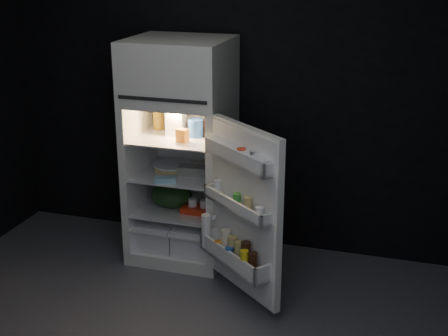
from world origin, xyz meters
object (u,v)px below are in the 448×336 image
(fridge_door, at_px, (242,214))
(yogurt_tray, at_px, (200,210))
(milk_jug, at_px, (176,120))
(egg_carton, at_px, (197,171))
(refrigerator, at_px, (182,143))

(fridge_door, relative_size, yogurt_tray, 4.34)
(fridge_door, height_order, milk_jug, fridge_door)
(fridge_door, relative_size, egg_carton, 4.13)
(yogurt_tray, bearing_deg, milk_jug, 156.34)
(egg_carton, xyz_separation_m, yogurt_tray, (0.04, -0.05, -0.31))
(refrigerator, bearing_deg, fridge_door, -42.52)
(milk_jug, bearing_deg, egg_carton, -17.60)
(fridge_door, relative_size, milk_jug, 5.08)
(fridge_door, height_order, yogurt_tray, fridge_door)
(egg_carton, bearing_deg, yogurt_tray, -58.49)
(milk_jug, distance_m, yogurt_tray, 0.73)
(refrigerator, bearing_deg, milk_jug, -148.70)
(refrigerator, height_order, milk_jug, refrigerator)
(fridge_door, bearing_deg, egg_carton, 133.71)
(egg_carton, relative_size, yogurt_tray, 1.05)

